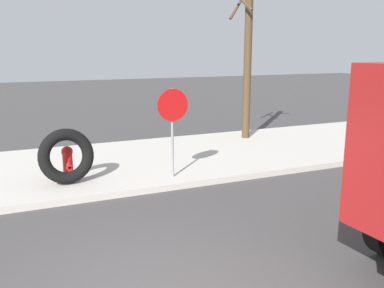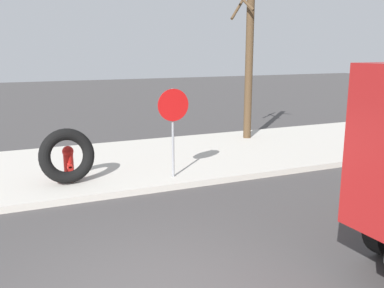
{
  "view_description": "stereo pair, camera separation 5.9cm",
  "coord_description": "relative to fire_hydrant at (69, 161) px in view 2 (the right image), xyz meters",
  "views": [
    {
      "loc": [
        -1.51,
        -4.62,
        3.18
      ],
      "look_at": [
        1.72,
        2.73,
        1.36
      ],
      "focal_mm": 39.61,
      "sensor_mm": 36.0,
      "label": 1
    },
    {
      "loc": [
        -1.46,
        -4.65,
        3.18
      ],
      "look_at": [
        1.72,
        2.73,
        1.36
      ],
      "focal_mm": 39.61,
      "sensor_mm": 36.0,
      "label": 2
    }
  ],
  "objects": [
    {
      "name": "sidewalk_curb",
      "position": [
        0.31,
        1.05,
        -0.49
      ],
      "size": [
        36.0,
        5.0,
        0.15
      ],
      "primitive_type": "cube",
      "color": "#BCB7AD",
      "rests_on": "ground"
    },
    {
      "name": "fire_hydrant",
      "position": [
        0.0,
        0.0,
        0.0
      ],
      "size": [
        0.27,
        0.6,
        0.78
      ],
      "color": "red",
      "rests_on": "sidewalk_curb"
    },
    {
      "name": "loose_tire",
      "position": [
        -0.07,
        -0.41,
        0.23
      ],
      "size": [
        1.3,
        0.6,
        1.29
      ],
      "primitive_type": "torus",
      "rotation": [
        1.41,
        0.0,
        0.11
      ],
      "color": "black",
      "rests_on": "sidewalk_curb"
    },
    {
      "name": "stop_sign",
      "position": [
        2.33,
        -0.91,
        1.06
      ],
      "size": [
        0.76,
        0.08,
        2.13
      ],
      "color": "gray",
      "rests_on": "sidewalk_curb"
    },
    {
      "name": "bare_tree",
      "position": [
        6.31,
        2.41,
        2.46
      ],
      "size": [
        1.11,
        1.23,
        5.5
      ],
      "color": "#4C3823",
      "rests_on": "sidewalk_curb"
    }
  ]
}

